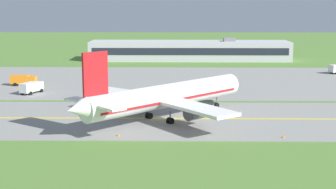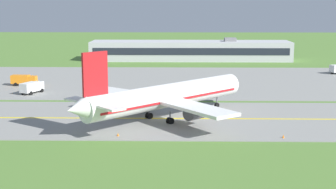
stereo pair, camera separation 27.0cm
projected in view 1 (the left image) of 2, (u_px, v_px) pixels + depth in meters
The scene contains 10 objects.
ground_plane at pixel (158, 119), 85.50m from camera, with size 500.00×500.00×0.00m, color #517A33.
taxiway_strip at pixel (158, 119), 85.49m from camera, with size 240.00×28.00×0.10m, color gray.
apron_pad at pixel (203, 81), 126.60m from camera, with size 140.00×52.00×0.10m, color gray.
taxiway_centreline at pixel (158, 118), 85.48m from camera, with size 220.00×0.60×0.01m, color yellow.
airplane_lead at pixel (166, 96), 84.00m from camera, with size 31.07×31.39×12.70m.
service_truck_baggage at pixel (23, 80), 118.92m from camera, with size 6.08×2.55×2.60m.
service_truck_catering at pixel (31, 87), 108.60m from camera, with size 4.17×6.33×2.60m.
terminal_building at pixel (190, 51), 171.81m from camera, with size 68.62×13.10×7.77m.
traffic_cone_mid_edge at pixel (284, 137), 73.17m from camera, with size 0.44×0.44×0.60m, color orange.
traffic_cone_far_edge at pixel (118, 135), 74.18m from camera, with size 0.44×0.44×0.60m, color orange.
Camera 1 is at (3.19, -83.23, 19.84)m, focal length 53.01 mm.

